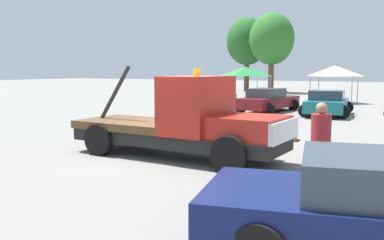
{
  "coord_description": "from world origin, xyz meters",
  "views": [
    {
      "loc": [
        5.93,
        -9.98,
        2.39
      ],
      "look_at": [
        0.5,
        0.0,
        1.05
      ],
      "focal_mm": 40.0,
      "sensor_mm": 36.0,
      "label": 1
    }
  ],
  "objects_px": {
    "canopy_tent_white": "(335,71)",
    "traffic_cone": "(293,133)",
    "person_near_truck": "(321,140)",
    "tree_center": "(247,41)",
    "tow_truck": "(188,124)",
    "parked_car_maroon": "(268,100)",
    "parked_car_teal": "(327,103)",
    "parked_car_olive": "(207,98)",
    "tree_left": "(272,39)",
    "canopy_tent_green": "(245,71)"
  },
  "relations": [
    {
      "from": "parked_car_maroon",
      "to": "tree_left",
      "type": "height_order",
      "value": "tree_left"
    },
    {
      "from": "parked_car_maroon",
      "to": "canopy_tent_green",
      "type": "distance_m",
      "value": 10.07
    },
    {
      "from": "person_near_truck",
      "to": "traffic_cone",
      "type": "height_order",
      "value": "person_near_truck"
    },
    {
      "from": "tree_center",
      "to": "canopy_tent_white",
      "type": "bearing_deg",
      "value": -48.86
    },
    {
      "from": "parked_car_olive",
      "to": "parked_car_maroon",
      "type": "bearing_deg",
      "value": -90.21
    },
    {
      "from": "parked_car_maroon",
      "to": "tree_left",
      "type": "xyz_separation_m",
      "value": [
        -6.36,
        19.95,
        4.89
      ]
    },
    {
      "from": "tow_truck",
      "to": "traffic_cone",
      "type": "height_order",
      "value": "tow_truck"
    },
    {
      "from": "person_near_truck",
      "to": "traffic_cone",
      "type": "distance_m",
      "value": 6.01
    },
    {
      "from": "parked_car_olive",
      "to": "parked_car_maroon",
      "type": "relative_size",
      "value": 0.95
    },
    {
      "from": "tow_truck",
      "to": "tree_left",
      "type": "distance_m",
      "value": 34.81
    },
    {
      "from": "tow_truck",
      "to": "traffic_cone",
      "type": "bearing_deg",
      "value": 70.39
    },
    {
      "from": "parked_car_olive",
      "to": "parked_car_teal",
      "type": "distance_m",
      "value": 7.35
    },
    {
      "from": "parked_car_maroon",
      "to": "canopy_tent_green",
      "type": "relative_size",
      "value": 1.51
    },
    {
      "from": "person_near_truck",
      "to": "traffic_cone",
      "type": "xyz_separation_m",
      "value": [
        -2.07,
        5.59,
        -0.76
      ]
    },
    {
      "from": "tree_center",
      "to": "tow_truck",
      "type": "bearing_deg",
      "value": -71.03
    },
    {
      "from": "traffic_cone",
      "to": "person_near_truck",
      "type": "bearing_deg",
      "value": -69.7
    },
    {
      "from": "tree_left",
      "to": "tree_center",
      "type": "xyz_separation_m",
      "value": [
        -3.75,
        2.65,
        0.02
      ]
    },
    {
      "from": "parked_car_teal",
      "to": "person_near_truck",
      "type": "bearing_deg",
      "value": -174.48
    },
    {
      "from": "tow_truck",
      "to": "parked_car_teal",
      "type": "xyz_separation_m",
      "value": [
        1.11,
        13.0,
        -0.3
      ]
    },
    {
      "from": "person_near_truck",
      "to": "canopy_tent_green",
      "type": "height_order",
      "value": "canopy_tent_green"
    },
    {
      "from": "parked_car_maroon",
      "to": "tow_truck",
      "type": "bearing_deg",
      "value": -161.37
    },
    {
      "from": "parked_car_olive",
      "to": "tree_left",
      "type": "relative_size",
      "value": 0.57
    },
    {
      "from": "person_near_truck",
      "to": "canopy_tent_green",
      "type": "distance_m",
      "value": 25.97
    },
    {
      "from": "person_near_truck",
      "to": "parked_car_maroon",
      "type": "height_order",
      "value": "person_near_truck"
    },
    {
      "from": "tow_truck",
      "to": "tree_center",
      "type": "xyz_separation_m",
      "value": [
        -12.4,
        36.06,
        4.61
      ]
    },
    {
      "from": "parked_car_maroon",
      "to": "canopy_tent_green",
      "type": "bearing_deg",
      "value": 37.94
    },
    {
      "from": "tow_truck",
      "to": "tree_center",
      "type": "distance_m",
      "value": 38.41
    },
    {
      "from": "tree_left",
      "to": "traffic_cone",
      "type": "relative_size",
      "value": 15.0
    },
    {
      "from": "parked_car_olive",
      "to": "canopy_tent_white",
      "type": "relative_size",
      "value": 1.61
    },
    {
      "from": "parked_car_teal",
      "to": "traffic_cone",
      "type": "height_order",
      "value": "parked_car_teal"
    },
    {
      "from": "parked_car_olive",
      "to": "tree_center",
      "type": "bearing_deg",
      "value": 17.66
    },
    {
      "from": "canopy_tent_green",
      "to": "canopy_tent_white",
      "type": "relative_size",
      "value": 1.13
    },
    {
      "from": "tow_truck",
      "to": "parked_car_maroon",
      "type": "relative_size",
      "value": 1.27
    },
    {
      "from": "person_near_truck",
      "to": "parked_car_maroon",
      "type": "xyz_separation_m",
      "value": [
        -6.08,
        14.85,
        -0.36
      ]
    },
    {
      "from": "canopy_tent_white",
      "to": "parked_car_maroon",
      "type": "bearing_deg",
      "value": -103.64
    },
    {
      "from": "parked_car_teal",
      "to": "canopy_tent_white",
      "type": "height_order",
      "value": "canopy_tent_white"
    },
    {
      "from": "parked_car_olive",
      "to": "canopy_tent_white",
      "type": "height_order",
      "value": "canopy_tent_white"
    },
    {
      "from": "tow_truck",
      "to": "person_near_truck",
      "type": "bearing_deg",
      "value": -17.33
    },
    {
      "from": "tow_truck",
      "to": "tree_left",
      "type": "xyz_separation_m",
      "value": [
        -8.65,
        33.41,
        4.59
      ]
    },
    {
      "from": "tow_truck",
      "to": "canopy_tent_green",
      "type": "xyz_separation_m",
      "value": [
        -7.09,
        22.16,
        1.31
      ]
    },
    {
      "from": "traffic_cone",
      "to": "parked_car_maroon",
      "type": "bearing_deg",
      "value": 113.44
    },
    {
      "from": "parked_car_maroon",
      "to": "parked_car_teal",
      "type": "distance_m",
      "value": 3.42
    },
    {
      "from": "tow_truck",
      "to": "canopy_tent_green",
      "type": "bearing_deg",
      "value": 110.52
    },
    {
      "from": "tow_truck",
      "to": "traffic_cone",
      "type": "relative_size",
      "value": 11.33
    },
    {
      "from": "traffic_cone",
      "to": "tree_center",
      "type": "bearing_deg",
      "value": 113.91
    },
    {
      "from": "canopy_tent_white",
      "to": "traffic_cone",
      "type": "xyz_separation_m",
      "value": [
        1.92,
        -17.88,
        -2.05
      ]
    },
    {
      "from": "canopy_tent_green",
      "to": "tow_truck",
      "type": "bearing_deg",
      "value": -72.25
    },
    {
      "from": "person_near_truck",
      "to": "traffic_cone",
      "type": "bearing_deg",
      "value": -100.37
    },
    {
      "from": "parked_car_maroon",
      "to": "tree_left",
      "type": "relative_size",
      "value": 0.6
    },
    {
      "from": "person_near_truck",
      "to": "parked_car_maroon",
      "type": "distance_m",
      "value": 16.05
    }
  ]
}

